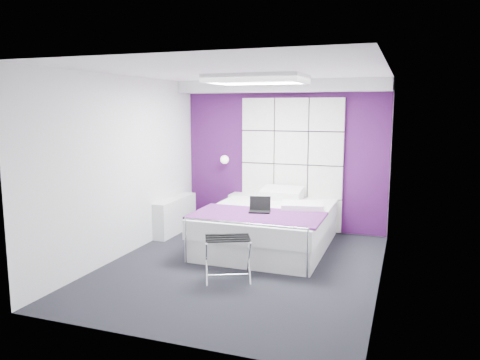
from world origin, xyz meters
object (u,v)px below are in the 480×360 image
object	(u,v)px
nightstand	(244,195)
laptop	(260,208)
radiator	(175,215)
luggage_rack	(228,258)
wall_lamp	(225,159)
bed	(268,226)

from	to	relation	value
nightstand	laptop	bearing A→B (deg)	-62.01
radiator	luggage_rack	world-z (taller)	radiator
nightstand	luggage_rack	size ratio (longest dim) A/B	0.86
radiator	nightstand	world-z (taller)	nightstand
wall_lamp	laptop	world-z (taller)	wall_lamp
bed	laptop	distance (m)	0.53
bed	nightstand	world-z (taller)	bed
radiator	nightstand	bearing A→B (deg)	35.34
bed	nightstand	size ratio (longest dim) A/B	4.73
wall_lamp	radiator	world-z (taller)	wall_lamp
laptop	luggage_rack	bearing A→B (deg)	-106.13
nightstand	laptop	size ratio (longest dim) A/B	1.56
radiator	luggage_rack	xyz separation A→B (m)	(1.68, -1.81, -0.03)
laptop	radiator	bearing A→B (deg)	146.54
bed	luggage_rack	bearing A→B (deg)	-93.04
wall_lamp	nightstand	bearing A→B (deg)	-6.08
bed	laptop	world-z (taller)	laptop
radiator	laptop	distance (m)	1.92
radiator	laptop	world-z (taller)	laptop
luggage_rack	laptop	world-z (taller)	laptop
bed	laptop	size ratio (longest dim) A/B	7.35
luggage_rack	laptop	bearing A→B (deg)	61.61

